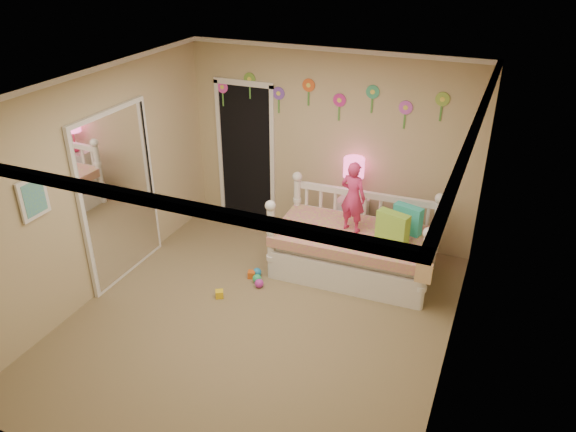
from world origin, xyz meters
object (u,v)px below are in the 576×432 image
at_px(nightstand, 351,222).
at_px(table_lamp, 354,173).
at_px(daybed, 354,236).
at_px(child, 353,197).

bearing_deg(nightstand, table_lamp, 0.00).
relative_size(daybed, table_lamp, 3.23).
distance_m(daybed, child, 0.51).
bearing_deg(daybed, child, 145.43).
bearing_deg(nightstand, daybed, -62.37).
bearing_deg(daybed, table_lamp, 107.79).
bearing_deg(nightstand, child, -65.64).
bearing_deg(daybed, nightstand, 107.79).
relative_size(daybed, nightstand, 3.00).
height_order(child, nightstand, child).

